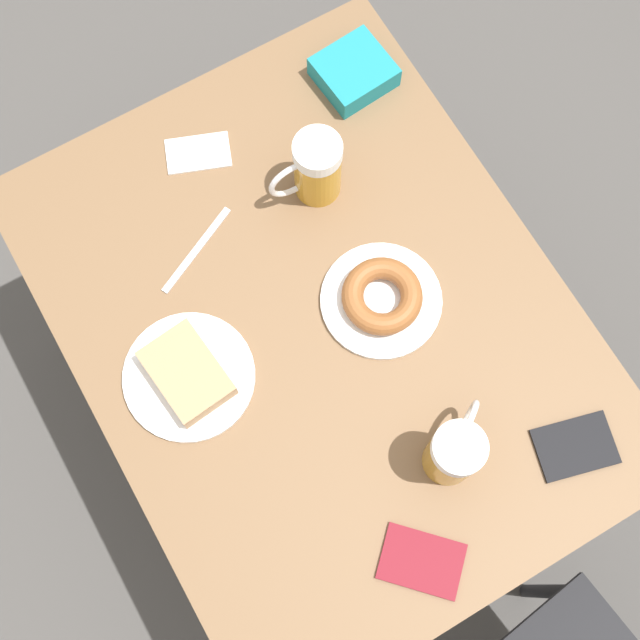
{
  "coord_description": "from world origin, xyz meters",
  "views": [
    {
      "loc": [
        0.21,
        0.36,
        2.14
      ],
      "look_at": [
        0.0,
        0.0,
        0.73
      ],
      "focal_mm": 50.0,
      "sensor_mm": 36.0,
      "label": 1
    }
  ],
  "objects_px": {
    "beer_mug_center": "(455,452)",
    "passport_near_edge": "(422,561)",
    "blue_pouch": "(354,72)",
    "plate_with_cake": "(188,375)",
    "beer_mug_left": "(316,168)",
    "plate_with_donut": "(382,298)",
    "fork": "(197,250)",
    "napkin_folded": "(198,153)",
    "passport_far_edge": "(575,446)"
  },
  "relations": [
    {
      "from": "fork",
      "to": "beer_mug_left",
      "type": "bearing_deg",
      "value": 179.87
    },
    {
      "from": "plate_with_cake",
      "to": "beer_mug_left",
      "type": "bearing_deg",
      "value": -151.41
    },
    {
      "from": "fork",
      "to": "passport_far_edge",
      "type": "relative_size",
      "value": 1.18
    },
    {
      "from": "beer_mug_left",
      "to": "plate_with_donut",
      "type": "bearing_deg",
      "value": 87.51
    },
    {
      "from": "beer_mug_left",
      "to": "passport_far_edge",
      "type": "height_order",
      "value": "beer_mug_left"
    },
    {
      "from": "passport_near_edge",
      "to": "blue_pouch",
      "type": "height_order",
      "value": "blue_pouch"
    },
    {
      "from": "blue_pouch",
      "to": "beer_mug_center",
      "type": "bearing_deg",
      "value": 71.65
    },
    {
      "from": "plate_with_cake",
      "to": "napkin_folded",
      "type": "xyz_separation_m",
      "value": [
        -0.2,
        -0.35,
        -0.02
      ]
    },
    {
      "from": "plate_with_donut",
      "to": "fork",
      "type": "height_order",
      "value": "plate_with_donut"
    },
    {
      "from": "beer_mug_center",
      "to": "blue_pouch",
      "type": "relative_size",
      "value": 1.1
    },
    {
      "from": "napkin_folded",
      "to": "fork",
      "type": "relative_size",
      "value": 0.76
    },
    {
      "from": "plate_with_cake",
      "to": "plate_with_donut",
      "type": "bearing_deg",
      "value": 172.32
    },
    {
      "from": "napkin_folded",
      "to": "passport_near_edge",
      "type": "distance_m",
      "value": 0.79
    },
    {
      "from": "plate_with_cake",
      "to": "beer_mug_center",
      "type": "xyz_separation_m",
      "value": [
        -0.3,
        0.33,
        0.06
      ]
    },
    {
      "from": "beer_mug_left",
      "to": "fork",
      "type": "distance_m",
      "value": 0.25
    },
    {
      "from": "fork",
      "to": "blue_pouch",
      "type": "distance_m",
      "value": 0.43
    },
    {
      "from": "beer_mug_left",
      "to": "passport_near_edge",
      "type": "xyz_separation_m",
      "value": [
        0.18,
        0.63,
        -0.07
      ]
    },
    {
      "from": "plate_with_donut",
      "to": "fork",
      "type": "bearing_deg",
      "value": -46.48
    },
    {
      "from": "plate_with_cake",
      "to": "plate_with_donut",
      "type": "xyz_separation_m",
      "value": [
        -0.34,
        0.05,
        0.0
      ]
    },
    {
      "from": "beer_mug_center",
      "to": "fork",
      "type": "relative_size",
      "value": 0.86
    },
    {
      "from": "napkin_folded",
      "to": "passport_far_edge",
      "type": "xyz_separation_m",
      "value": [
        -0.28,
        0.77,
        0.0
      ]
    },
    {
      "from": "plate_with_cake",
      "to": "blue_pouch",
      "type": "xyz_separation_m",
      "value": [
        -0.52,
        -0.34,
        0.01
      ]
    },
    {
      "from": "beer_mug_left",
      "to": "fork",
      "type": "xyz_separation_m",
      "value": [
        0.24,
        -0.0,
        -0.07
      ]
    },
    {
      "from": "plate_with_cake",
      "to": "fork",
      "type": "distance_m",
      "value": 0.22
    },
    {
      "from": "beer_mug_center",
      "to": "blue_pouch",
      "type": "xyz_separation_m",
      "value": [
        -0.22,
        -0.67,
        -0.05
      ]
    },
    {
      "from": "beer_mug_center",
      "to": "passport_near_edge",
      "type": "height_order",
      "value": "beer_mug_center"
    },
    {
      "from": "napkin_folded",
      "to": "fork",
      "type": "distance_m",
      "value": 0.18
    },
    {
      "from": "plate_with_cake",
      "to": "beer_mug_left",
      "type": "height_order",
      "value": "beer_mug_left"
    },
    {
      "from": "plate_with_cake",
      "to": "passport_far_edge",
      "type": "xyz_separation_m",
      "value": [
        -0.48,
        0.41,
        -0.01
      ]
    },
    {
      "from": "plate_with_donut",
      "to": "napkin_folded",
      "type": "bearing_deg",
      "value": -70.94
    },
    {
      "from": "napkin_folded",
      "to": "passport_far_edge",
      "type": "bearing_deg",
      "value": 110.07
    },
    {
      "from": "plate_with_cake",
      "to": "napkin_folded",
      "type": "bearing_deg",
      "value": -119.93
    },
    {
      "from": "passport_near_edge",
      "to": "plate_with_donut",
      "type": "bearing_deg",
      "value": -112.8
    },
    {
      "from": "plate_with_donut",
      "to": "beer_mug_left",
      "type": "relative_size",
      "value": 1.39
    },
    {
      "from": "beer_mug_center",
      "to": "fork",
      "type": "height_order",
      "value": "beer_mug_center"
    },
    {
      "from": "beer_mug_center",
      "to": "napkin_folded",
      "type": "height_order",
      "value": "beer_mug_center"
    },
    {
      "from": "beer_mug_left",
      "to": "passport_near_edge",
      "type": "relative_size",
      "value": 0.97
    },
    {
      "from": "plate_with_donut",
      "to": "plate_with_cake",
      "type": "bearing_deg",
      "value": -7.68
    },
    {
      "from": "passport_near_edge",
      "to": "blue_pouch",
      "type": "distance_m",
      "value": 0.86
    },
    {
      "from": "blue_pouch",
      "to": "passport_near_edge",
      "type": "bearing_deg",
      "value": 66.34
    },
    {
      "from": "beer_mug_left",
      "to": "fork",
      "type": "bearing_deg",
      "value": -0.13
    },
    {
      "from": "napkin_folded",
      "to": "passport_near_edge",
      "type": "relative_size",
      "value": 0.86
    },
    {
      "from": "beer_mug_left",
      "to": "beer_mug_center",
      "type": "distance_m",
      "value": 0.52
    },
    {
      "from": "passport_far_edge",
      "to": "napkin_folded",
      "type": "bearing_deg",
      "value": -69.93
    },
    {
      "from": "plate_with_cake",
      "to": "beer_mug_left",
      "type": "relative_size",
      "value": 1.48
    },
    {
      "from": "plate_with_cake",
      "to": "blue_pouch",
      "type": "height_order",
      "value": "plate_with_cake"
    },
    {
      "from": "plate_with_donut",
      "to": "fork",
      "type": "relative_size",
      "value": 1.2
    },
    {
      "from": "plate_with_donut",
      "to": "fork",
      "type": "distance_m",
      "value": 0.33
    },
    {
      "from": "napkin_folded",
      "to": "plate_with_cake",
      "type": "bearing_deg",
      "value": 60.07
    },
    {
      "from": "passport_near_edge",
      "to": "plate_with_cake",
      "type": "bearing_deg",
      "value": -68.28
    }
  ]
}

